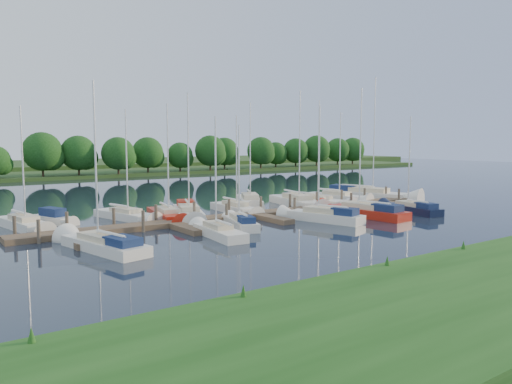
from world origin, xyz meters
TOP-DOWN VIEW (x-y plane):
  - ground at (0.00, 0.00)m, footprint 260.00×260.00m
  - dock at (0.00, 7.31)m, footprint 40.00×6.00m
  - mooring_pilings at (0.00, 8.43)m, footprint 38.24×2.84m
  - far_shore at (0.00, 75.00)m, footprint 180.00×30.00m
  - distant_hill at (0.00, 100.00)m, footprint 220.00×40.00m
  - treeline at (2.11, 61.95)m, footprint 145.91×9.76m
  - sailboat_n_0 at (-17.71, 13.09)m, footprint 2.93×7.60m
  - motorboat at (-15.22, 14.62)m, footprint 2.67×4.73m
  - sailboat_n_2 at (-9.64, 13.16)m, footprint 3.37×7.67m
  - sailboat_n_3 at (-6.73, 11.11)m, footprint 2.99×8.07m
  - sailboat_n_4 at (-4.83, 11.01)m, footprint 4.66×8.70m
  - sailboat_n_5 at (0.16, 11.20)m, footprint 2.01×7.31m
  - sailboat_n_6 at (4.02, 14.40)m, footprint 5.39×8.20m
  - sailboat_n_7 at (7.88, 11.34)m, footprint 3.88×9.62m
  - sailboat_n_8 at (10.36, 11.45)m, footprint 3.32×9.05m
  - sailboat_n_9 at (14.83, 12.67)m, footprint 3.28×8.12m
  - sailboat_n_10 at (19.17, 11.96)m, footprint 5.75×11.44m
  - sailboat_s_0 at (-15.27, 2.44)m, footprint 3.51×8.54m
  - sailboat_s_1 at (-7.22, 2.06)m, footprint 2.15×6.81m
  - sailboat_s_2 at (-3.85, 4.27)m, footprint 3.12×6.36m
  - sailboat_s_3 at (3.34, 2.68)m, footprint 3.61×7.71m
  - sailboat_s_4 at (8.11, 2.61)m, footprint 2.96×9.24m
  - sailboat_s_5 at (13.56, 1.72)m, footprint 2.73×7.31m

SIDE VIEW (x-z plane):
  - ground at x=0.00m, z-range 0.00..0.00m
  - dock at x=0.00m, z-range 0.00..0.40m
  - sailboat_n_2 at x=-9.64m, z-range -4.57..5.10m
  - sailboat_n_9 at x=14.83m, z-range -4.82..5.36m
  - sailboat_n_3 at x=-6.73m, z-range -4.80..5.34m
  - sailboat_s_1 at x=-7.22m, z-range -4.09..4.63m
  - sailboat_n_5 at x=0.16m, z-range -4.42..4.97m
  - sailboat_n_0 at x=-17.71m, z-range -4.56..5.11m
  - sailboat_n_7 at x=7.88m, z-range -5.79..6.36m
  - sailboat_n_6 at x=4.02m, z-range -5.24..5.81m
  - far_shore at x=0.00m, z-range 0.00..0.60m
  - sailboat_n_8 at x=10.36m, z-range -5.31..5.92m
  - sailboat_s_0 at x=-15.27m, z-range -5.02..5.65m
  - sailboat_s_5 at x=13.56m, z-range -4.32..4.96m
  - sailboat_s_2 at x=-3.85m, z-range -3.81..4.45m
  - sailboat_n_4 at x=-4.83m, z-range -5.26..5.91m
  - motorboat at x=-15.22m, z-range -0.44..1.11m
  - sailboat_n_10 at x=19.17m, z-range -6.87..7.55m
  - sailboat_s_3 at x=3.34m, z-range -4.64..5.32m
  - sailboat_s_4 at x=8.11m, z-range -5.52..6.20m
  - mooring_pilings at x=0.00m, z-range -0.40..1.60m
  - distant_hill at x=0.00m, z-range 0.00..1.40m
  - treeline at x=2.11m, z-range -0.01..8.26m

